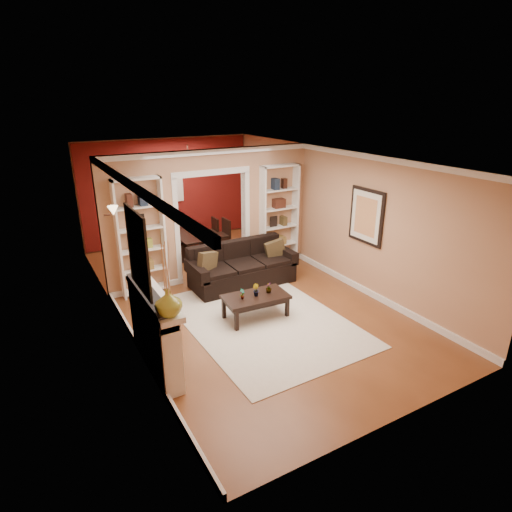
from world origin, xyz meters
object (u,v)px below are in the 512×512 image
bookshelf_left (141,238)px  fireplace (156,331)px  coffee_table (256,307)px  dining_table (193,243)px  sofa (242,265)px  bookshelf_right (279,217)px

bookshelf_left → fireplace: (-0.54, -2.53, -0.57)m
coffee_table → dining_table: dining_table is taller
sofa → bookshelf_right: 1.54m
sofa → dining_table: bearing=94.9°
sofa → dining_table: sofa is taller
bookshelf_right → dining_table: 2.38m
bookshelf_right → fireplace: 4.47m
bookshelf_right → dining_table: bookshelf_right is taller
bookshelf_right → bookshelf_left: bearing=180.0°
bookshelf_left → bookshelf_right: size_ratio=1.00×
sofa → bookshelf_right: (1.24, 0.58, 0.72)m
coffee_table → fireplace: (-1.94, -0.57, 0.37)m
coffee_table → dining_table: bearing=89.3°
coffee_table → fireplace: size_ratio=0.66×
bookshelf_left → sofa: bearing=-17.3°
coffee_table → bookshelf_left: (-1.40, 1.96, 0.94)m
bookshelf_left → dining_table: 2.53m
dining_table → sofa: bearing=-175.1°
sofa → fireplace: 3.10m
fireplace → coffee_table: bearing=16.4°
bookshelf_left → coffee_table: bearing=-54.5°
coffee_table → bookshelf_right: (1.70, 1.96, 0.94)m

